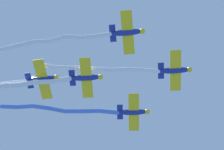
{
  "coord_description": "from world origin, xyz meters",
  "views": [
    {
      "loc": [
        43.16,
        -18.92,
        6.42
      ],
      "look_at": [
        3.08,
        -8.94,
        79.93
      ],
      "focal_mm": 78.22,
      "sensor_mm": 36.0,
      "label": 1
    }
  ],
  "objects_px": {
    "airplane_left_wing": "(133,112)",
    "airplane_slot": "(86,78)",
    "airplane_trail": "(43,79)",
    "airplane_lead": "(175,70)",
    "airplane_right_wing": "(127,32)"
  },
  "relations": [
    {
      "from": "airplane_trail",
      "to": "airplane_lead",
      "type": "bearing_deg",
      "value": 3.46
    },
    {
      "from": "airplane_trail",
      "to": "airplane_left_wing",
      "type": "bearing_deg",
      "value": 30.04
    },
    {
      "from": "airplane_lead",
      "to": "airplane_trail",
      "type": "height_order",
      "value": "airplane_trail"
    },
    {
      "from": "airplane_right_wing",
      "to": "airplane_slot",
      "type": "distance_m",
      "value": 10.91
    },
    {
      "from": "airplane_slot",
      "to": "airplane_trail",
      "type": "relative_size",
      "value": 1.01
    },
    {
      "from": "airplane_slot",
      "to": "airplane_left_wing",
      "type": "bearing_deg",
      "value": 42.96
    },
    {
      "from": "airplane_lead",
      "to": "airplane_slot",
      "type": "distance_m",
      "value": 15.4
    },
    {
      "from": "airplane_left_wing",
      "to": "airplane_trail",
      "type": "xyz_separation_m",
      "value": [
        2.3,
        -17.07,
        0.8
      ]
    },
    {
      "from": "airplane_lead",
      "to": "airplane_trail",
      "type": "xyz_separation_m",
      "value": [
        -7.49,
        -21.86,
        0.4
      ]
    },
    {
      "from": "airplane_lead",
      "to": "airplane_right_wing",
      "type": "distance_m",
      "value": 10.9
    },
    {
      "from": "airplane_left_wing",
      "to": "airplane_right_wing",
      "type": "bearing_deg",
      "value": -93.28
    },
    {
      "from": "airplane_right_wing",
      "to": "airplane_trail",
      "type": "height_order",
      "value": "airplane_trail"
    },
    {
      "from": "airplane_left_wing",
      "to": "airplane_trail",
      "type": "bearing_deg",
      "value": -156.66
    },
    {
      "from": "airplane_left_wing",
      "to": "airplane_slot",
      "type": "distance_m",
      "value": 10.9
    },
    {
      "from": "airplane_right_wing",
      "to": "airplane_lead",
      "type": "bearing_deg",
      "value": 45.15
    }
  ]
}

